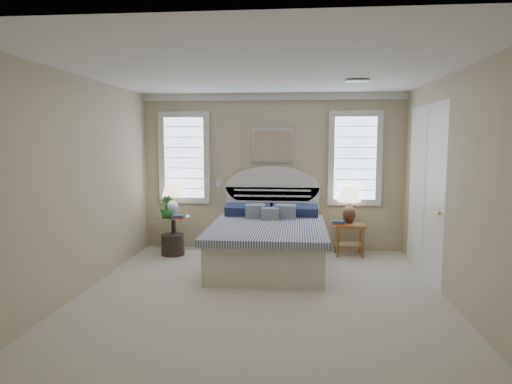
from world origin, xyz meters
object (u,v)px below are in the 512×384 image
object	(u,v)px
nightstand_right	(349,232)
floor_pot	(173,245)
lamp_left	(172,196)
lamp_right	(349,200)
bed	(268,240)
side_table_left	(174,230)

from	to	relation	value
nightstand_right	floor_pot	xyz separation A→B (m)	(-2.93, -0.25, -0.21)
lamp_left	lamp_right	xyz separation A→B (m)	(2.98, 0.14, -0.06)
nightstand_right	lamp_left	distance (m)	3.04
bed	side_table_left	distance (m)	1.75
nightstand_right	lamp_right	size ratio (longest dim) A/B	0.85
bed	nightstand_right	world-z (taller)	bed
lamp_right	lamp_left	bearing A→B (deg)	-177.23
nightstand_right	lamp_left	bearing A→B (deg)	-179.28
side_table_left	nightstand_right	bearing A→B (deg)	1.94
bed	lamp_right	size ratio (longest dim) A/B	3.67
bed	lamp_right	world-z (taller)	bed
lamp_left	lamp_right	world-z (taller)	lamp_left
side_table_left	lamp_right	world-z (taller)	lamp_right
lamp_right	nightstand_right	bearing A→B (deg)	-87.63
nightstand_right	bed	bearing A→B (deg)	-151.97
nightstand_right	lamp_left	world-z (taller)	lamp_left
nightstand_right	lamp_left	size ratio (longest dim) A/B	0.95
floor_pot	lamp_left	world-z (taller)	lamp_left
side_table_left	floor_pot	bearing A→B (deg)	-82.28
lamp_right	side_table_left	bearing A→B (deg)	-175.99
lamp_right	floor_pot	bearing A→B (deg)	-173.14
bed	lamp_right	xyz separation A→B (m)	(1.30, 0.80, 0.52)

